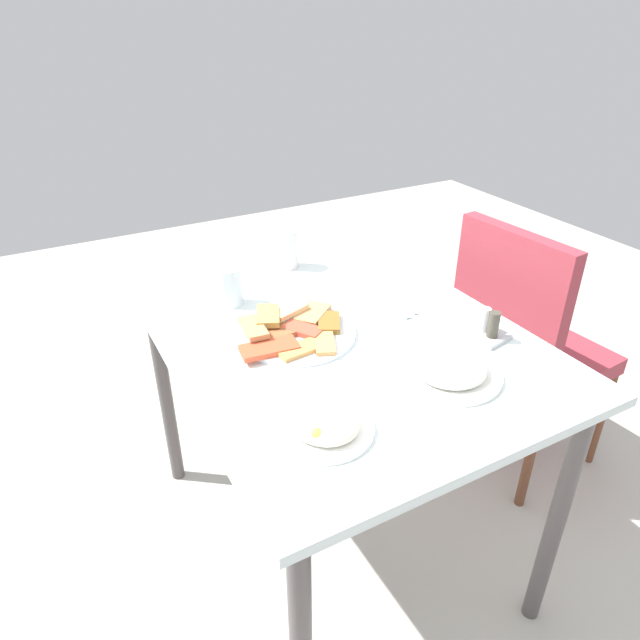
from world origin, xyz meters
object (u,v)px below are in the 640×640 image
at_px(pide_platter, 294,331).
at_px(spoon, 407,298).
at_px(dining_chair, 522,339).
at_px(fork, 396,301).
at_px(dining_table, 335,357).
at_px(drinking_glass, 230,286).
at_px(paper_napkin, 401,301).
at_px(salad_plate_rice, 323,423).
at_px(salad_plate_greens, 449,369).
at_px(soda_can, 287,248).
at_px(condiment_caddy, 488,329).

xyz_separation_m(pide_platter, spoon, (-0.02, 0.36, -0.01)).
distance_m(dining_chair, fork, 0.57).
bearing_deg(pide_platter, dining_table, 82.93).
distance_m(drinking_glass, paper_napkin, 0.47).
xyz_separation_m(salad_plate_rice, spoon, (-0.36, 0.46, -0.01)).
height_order(pide_platter, paper_napkin, pide_platter).
relative_size(pide_platter, salad_plate_rice, 1.58).
relative_size(salad_plate_greens, fork, 1.24).
distance_m(dining_table, paper_napkin, 0.25).
bearing_deg(drinking_glass, salad_plate_greens, 28.58).
relative_size(dining_table, spoon, 6.54).
height_order(soda_can, drinking_glass, soda_can).
height_order(salad_plate_greens, drinking_glass, drinking_glass).
xyz_separation_m(salad_plate_greens, condiment_caddy, (-0.08, 0.19, 0.01)).
height_order(pide_platter, drinking_glass, drinking_glass).
height_order(salad_plate_greens, paper_napkin, salad_plate_greens).
bearing_deg(paper_napkin, pide_platter, -86.41).
height_order(dining_chair, spoon, dining_chair).
relative_size(dining_table, paper_napkin, 9.11).
height_order(drinking_glass, spoon, drinking_glass).
xyz_separation_m(paper_napkin, condiment_caddy, (0.25, 0.07, 0.02)).
height_order(dining_table, salad_plate_greens, salad_plate_greens).
bearing_deg(fork, salad_plate_rice, -34.72).
distance_m(salad_plate_rice, soda_can, 0.78).
bearing_deg(soda_can, salad_plate_greens, 4.57).
bearing_deg(spoon, fork, -69.63).
xyz_separation_m(dining_table, dining_chair, (-0.01, 0.71, -0.16)).
xyz_separation_m(pide_platter, drinking_glass, (-0.23, -0.08, 0.04)).
relative_size(salad_plate_greens, soda_can, 1.89).
bearing_deg(fork, soda_can, -142.30).
relative_size(paper_napkin, spoon, 0.72).
height_order(dining_table, dining_chair, dining_chair).
xyz_separation_m(dining_chair, spoon, (-0.03, -0.47, 0.25)).
relative_size(dining_chair, condiment_caddy, 8.66).
bearing_deg(dining_chair, condiment_caddy, -61.01).
distance_m(salad_plate_greens, fork, 0.35).
xyz_separation_m(dining_table, paper_napkin, (-0.03, 0.23, 0.09)).
distance_m(soda_can, fork, 0.40).
bearing_deg(drinking_glass, dining_chair, 75.18).
distance_m(salad_plate_rice, condiment_caddy, 0.53).
height_order(soda_can, fork, soda_can).
height_order(salad_plate_greens, spoon, salad_plate_greens).
bearing_deg(soda_can, fork, 22.84).
xyz_separation_m(dining_chair, salad_plate_greens, (0.31, -0.60, 0.27)).
bearing_deg(drinking_glass, soda_can, 121.38).
bearing_deg(condiment_caddy, dining_table, -126.22).
xyz_separation_m(soda_can, drinking_glass, (0.15, -0.24, -0.01)).
distance_m(pide_platter, spoon, 0.36).
xyz_separation_m(drinking_glass, spoon, (0.21, 0.43, -0.05)).
bearing_deg(spoon, drinking_glass, -95.87).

